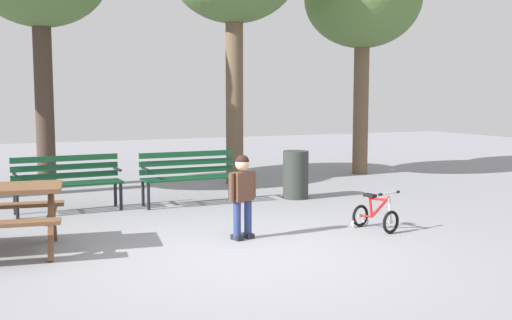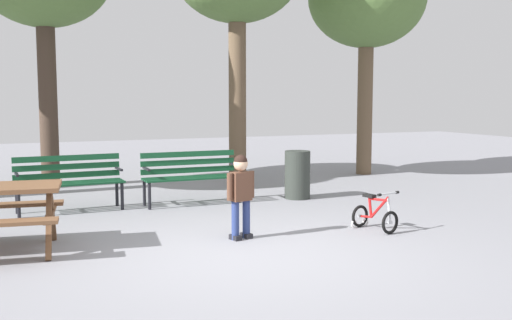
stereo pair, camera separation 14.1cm
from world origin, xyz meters
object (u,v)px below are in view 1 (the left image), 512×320
object	(u,v)px
park_bench_far_left	(67,179)
kids_bicycle	(375,215)
park_bench_left	(190,173)
child_standing	(242,190)
trash_bin	(296,175)

from	to	relation	value
park_bench_far_left	kids_bicycle	distance (m)	4.63
kids_bicycle	park_bench_left	bearing A→B (deg)	119.59
child_standing	kids_bicycle	xyz separation A→B (m)	(1.79, -0.26, -0.41)
park_bench_far_left	child_standing	xyz separation A→B (m)	(1.74, -2.73, 0.11)
park_bench_far_left	kids_bicycle	xyz separation A→B (m)	(3.53, -2.99, -0.31)
park_bench_left	child_standing	distance (m)	2.61
child_standing	trash_bin	bearing A→B (deg)	49.71
park_bench_left	child_standing	bearing A→B (deg)	-93.55
kids_bicycle	trash_bin	world-z (taller)	trash_bin
child_standing	kids_bicycle	size ratio (longest dim) A/B	1.70
child_standing	trash_bin	distance (m)	3.10
park_bench_far_left	trash_bin	size ratio (longest dim) A/B	1.96
park_bench_far_left	child_standing	size ratio (longest dim) A/B	1.54
park_bench_far_left	trash_bin	bearing A→B (deg)	-5.66
park_bench_left	trash_bin	bearing A→B (deg)	-7.60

